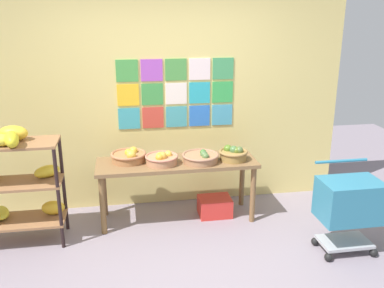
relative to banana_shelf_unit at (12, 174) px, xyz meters
The scene contains 10 objects.
ground 2.02m from the banana_shelf_unit, 32.00° to the right, with size 9.35×9.35×0.00m, color gray.
back_wall_with_art 1.87m from the banana_shelf_unit, 24.01° to the left, with size 4.27×0.07×2.82m.
banana_shelf_unit is the anchor object (origin of this frame).
display_table 1.69m from the banana_shelf_unit, ahead, with size 1.76×0.56×0.69m.
fruit_basket_centre 1.51m from the banana_shelf_unit, ahead, with size 0.36×0.36×0.15m.
fruit_basket_left 1.93m from the banana_shelf_unit, ahead, with size 0.40×0.40×0.13m.
fruit_basket_back_left 2.30m from the banana_shelf_unit, ahead, with size 0.32×0.32×0.16m.
fruit_basket_back_right 1.19m from the banana_shelf_unit, 14.70° to the left, with size 0.39×0.39×0.16m.
produce_crate_under_table 2.21m from the banana_shelf_unit, ahead, with size 0.37×0.29×0.21m, color red.
shopping_cart 3.29m from the banana_shelf_unit, 12.94° to the right, with size 0.57×0.43×0.88m.
Camera 1 is at (-0.49, -3.13, 2.29)m, focal length 39.64 mm.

